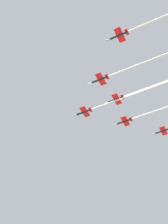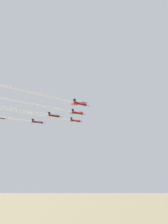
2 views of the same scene
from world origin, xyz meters
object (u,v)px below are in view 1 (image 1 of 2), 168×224
(jet_port_inner, at_px, (148,61))
(jet_starboard_inner, at_px, (158,110))
(jet_lead, at_px, (127,97))
(jet_port_outer, at_px, (159,84))

(jet_port_inner, xyz_separation_m, jet_starboard_inner, (-15.94, 31.90, 2.06))
(jet_starboard_inner, bearing_deg, jet_lead, 145.93)
(jet_port_inner, height_order, jet_port_outer, jet_port_outer)
(jet_port_outer, bearing_deg, jet_starboard_inner, 19.39)
(jet_lead, xyz_separation_m, jet_port_outer, (17.26, 5.48, 0.90))
(jet_lead, bearing_deg, jet_port_inner, -135.28)
(jet_port_inner, bearing_deg, jet_port_outer, -2.16)
(jet_starboard_inner, bearing_deg, jet_port_outer, -160.61)
(jet_port_inner, distance_m, jet_port_outer, 17.75)
(jet_starboard_inner, xyz_separation_m, jet_port_outer, (11.24, -14.91, 0.04))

